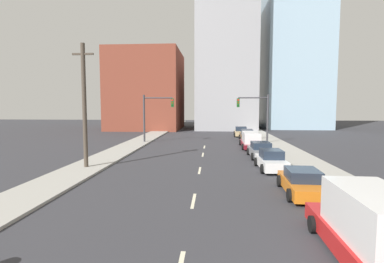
{
  "coord_description": "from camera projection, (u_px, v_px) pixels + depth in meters",
  "views": [
    {
      "loc": [
        0.94,
        -0.75,
        4.79
      ],
      "look_at": [
        -1.13,
        29.3,
        2.2
      ],
      "focal_mm": 28.0,
      "sensor_mm": 36.0,
      "label": 1
    }
  ],
  "objects": [
    {
      "name": "sedan_tan",
      "position": [
        241.0,
        132.0,
        47.07
      ],
      "size": [
        2.3,
        4.29,
        1.53
      ],
      "rotation": [
        0.0,
        0.0,
        -0.04
      ],
      "color": "tan",
      "rests_on": "ground"
    },
    {
      "name": "sedan_gray",
      "position": [
        261.0,
        150.0,
        27.73
      ],
      "size": [
        2.2,
        4.76,
        1.45
      ],
      "rotation": [
        0.0,
        0.0,
        0.02
      ],
      "color": "slate",
      "rests_on": "ground"
    },
    {
      "name": "lane_stripe_at_14m",
      "position": [
        194.0,
        201.0,
        15.13
      ],
      "size": [
        0.16,
        2.4,
        0.01
      ],
      "primitive_type": "cube",
      "color": "beige",
      "rests_on": "ground"
    },
    {
      "name": "lane_stripe_at_21m",
      "position": [
        200.0,
        170.0,
        22.22
      ],
      "size": [
        0.16,
        2.4,
        0.01
      ],
      "primitive_type": "cube",
      "color": "beige",
      "rests_on": "ground"
    },
    {
      "name": "sidewalk_left",
      "position": [
        150.0,
        136.0,
        46.75
      ],
      "size": [
        3.18,
        90.42,
        0.15
      ],
      "color": "#9E9B93",
      "rests_on": "ground"
    },
    {
      "name": "sedan_brown",
      "position": [
        247.0,
        135.0,
        41.87
      ],
      "size": [
        2.2,
        4.55,
        1.52
      ],
      "rotation": [
        0.0,
        0.0,
        -0.03
      ],
      "color": "brown",
      "rests_on": "ground"
    },
    {
      "name": "lane_stripe_at_34m",
      "position": [
        204.0,
        147.0,
        34.88
      ],
      "size": [
        0.16,
        2.4,
        0.01
      ],
      "primitive_type": "cube",
      "color": "beige",
      "rests_on": "ground"
    },
    {
      "name": "sedan_white",
      "position": [
        271.0,
        161.0,
        22.44
      ],
      "size": [
        2.09,
        4.42,
        1.52
      ],
      "rotation": [
        0.0,
        0.0,
        0.02
      ],
      "color": "silver",
      "rests_on": "ground"
    },
    {
      "name": "box_truck_maroon",
      "position": [
        251.0,
        140.0,
        34.19
      ],
      "size": [
        2.37,
        6.42,
        1.82
      ],
      "rotation": [
        0.0,
        0.0,
        -0.02
      ],
      "color": "maroon",
      "rests_on": "ground"
    },
    {
      "name": "sedan_orange",
      "position": [
        303.0,
        183.0,
        16.21
      ],
      "size": [
        2.3,
        4.72,
        1.37
      ],
      "rotation": [
        0.0,
        0.0,
        -0.04
      ],
      "color": "orange",
      "rests_on": "ground"
    },
    {
      "name": "lane_stripe_at_28m",
      "position": [
        203.0,
        155.0,
        29.4
      ],
      "size": [
        0.16,
        2.4,
        0.01
      ],
      "primitive_type": "cube",
      "color": "beige",
      "rests_on": "ground"
    },
    {
      "name": "building_office_center",
      "position": [
        225.0,
        62.0,
        64.71
      ],
      "size": [
        12.0,
        20.0,
        28.67
      ],
      "color": "#99999E",
      "rests_on": "ground"
    },
    {
      "name": "traffic_signal_left",
      "position": [
        153.0,
        112.0,
        38.55
      ],
      "size": [
        3.99,
        0.35,
        6.2
      ],
      "color": "#38383D",
      "rests_on": "ground"
    },
    {
      "name": "utility_pole_left_mid",
      "position": [
        84.0,
        105.0,
        22.43
      ],
      "size": [
        1.6,
        0.32,
        9.41
      ],
      "color": "#473D33",
      "rests_on": "ground"
    },
    {
      "name": "building_glass_right",
      "position": [
        291.0,
        36.0,
        67.15
      ],
      "size": [
        13.0,
        20.0,
        40.77
      ],
      "color": "#99B7CC",
      "rests_on": "ground"
    },
    {
      "name": "sidewalk_right",
      "position": [
        264.0,
        137.0,
        45.55
      ],
      "size": [
        3.18,
        90.42,
        0.15
      ],
      "color": "#9E9B93",
      "rests_on": "ground"
    },
    {
      "name": "building_brick_left",
      "position": [
        147.0,
        91.0,
        62.4
      ],
      "size": [
        14.0,
        16.0,
        15.9
      ],
      "color": "brown",
      "rests_on": "ground"
    },
    {
      "name": "traffic_signal_right",
      "position": [
        259.0,
        112.0,
        37.62
      ],
      "size": [
        3.99,
        0.35,
        6.2
      ],
      "color": "#38383D",
      "rests_on": "ground"
    },
    {
      "name": "box_truck_red",
      "position": [
        373.0,
        229.0,
        9.02
      ],
      "size": [
        2.59,
        6.34,
        2.27
      ],
      "rotation": [
        0.0,
        0.0,
        -0.03
      ],
      "color": "red",
      "rests_on": "ground"
    }
  ]
}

